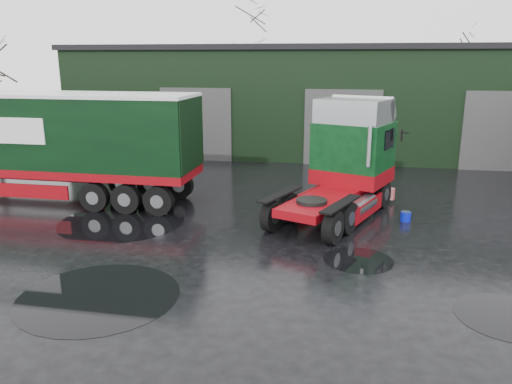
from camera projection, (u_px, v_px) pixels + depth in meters
The scene contains 11 objects.
ground at pixel (261, 264), 13.88m from camera, with size 100.00×100.00×0.00m, color black.
warehouse at pixel (344, 97), 31.75m from camera, with size 32.40×12.40×6.30m.
hero_tractor at pixel (333, 161), 17.32m from camera, with size 2.84×6.70×4.16m, color black, non-canonical shape.
trailer_left at pixel (28, 146), 19.85m from camera, with size 2.84×13.87×4.31m, color silver, non-canonical shape.
wash_bucket at pixel (406, 216), 17.50m from camera, with size 0.36×0.36×0.33m, color #0814B7.
tree_back_a at pixel (250, 69), 42.21m from camera, with size 4.40×4.40×9.50m, color black, non-canonical shape.
tree_back_b at pixel (447, 82), 39.76m from camera, with size 4.40×4.40×7.50m, color black, non-canonical shape.
puddle_0 at pixel (99, 296), 11.96m from camera, with size 3.86×3.86×0.01m, color black.
puddle_1 at pixel (358, 260), 14.13m from camera, with size 1.98×1.98×0.01m, color black.
puddle_2 at pixel (122, 222), 17.46m from camera, with size 4.35×4.35×0.01m, color black.
puddle_3 at pixel (508, 317), 11.01m from camera, with size 2.29×2.29×0.01m, color black.
Camera 1 is at (2.11, -12.72, 5.51)m, focal length 35.00 mm.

